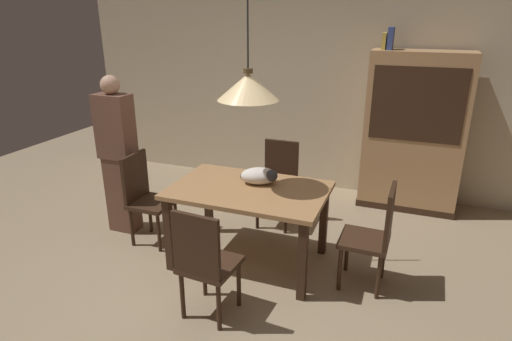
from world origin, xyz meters
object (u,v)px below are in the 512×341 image
Objects in this scene: chair_left_side at (145,195)px; book_blue_wide at (391,38)px; dining_table at (249,198)px; hutch_bookcase at (413,136)px; pendant_lamp at (248,86)px; book_yellow_short at (384,41)px; chair_right_side at (375,233)px; person_standing at (118,156)px; chair_near_front at (204,260)px; cat_sleeping at (260,176)px; chair_far_back at (278,179)px.

chair_left_side is 3.88× the size of book_blue_wide.
hutch_bookcase is (1.33, 1.84, 0.24)m from dining_table.
pendant_lamp is 6.50× the size of book_yellow_short.
dining_table is at bearing 179.92° from chair_right_side.
person_standing is at bearing -148.72° from hutch_bookcase.
chair_near_front is at bearing -116.11° from hutch_bookcase.
chair_right_side is (1.13, 0.88, 0.00)m from chair_near_front.
chair_left_side is 0.56× the size of person_standing.
chair_right_side is 0.72× the size of pendant_lamp.
chair_right_side is at bearing -0.05° from chair_left_side.
book_blue_wide is (0.91, 1.70, 1.14)m from cat_sleeping.
dining_table is at bearing 0.00° from pendant_lamp.
person_standing is (-2.83, -1.72, -0.05)m from hutch_bookcase.
person_standing reaches higher than cat_sleeping.
book_yellow_short is at bearing 46.96° from chair_far_back.
pendant_lamp reaches higher than dining_table.
pendant_lamp reaches higher than chair_right_side.
chair_right_side is 0.56× the size of person_standing.
book_blue_wide reaches higher than person_standing.
cat_sleeping is 0.22× the size of hutch_bookcase.
chair_near_front is 3.20m from book_yellow_short.
dining_table is 1.52m from person_standing.
book_yellow_short is (0.90, 2.72, 1.43)m from chair_near_front.
dining_table is 2.46m from book_blue_wide.
book_yellow_short is at bearing 63.68° from cat_sleeping.
person_standing reaches higher than chair_right_side.
cat_sleeping is 1.56m from person_standing.
chair_near_front is at bearing -90.16° from chair_far_back.
dining_table is at bearing -116.00° from book_yellow_short.
hutch_bookcase is 9.25× the size of book_yellow_short.
person_standing is at bearing 175.46° from dining_table.
hutch_bookcase is at bearing 63.89° from chair_near_front.
chair_near_front reaches higher than cat_sleeping.
dining_table is 0.89m from chair_near_front.
chair_far_back is 2.00m from book_blue_wide.
cat_sleeping is 2.03× the size of book_yellow_short.
dining_table is 1.51× the size of chair_near_front.
book_yellow_short reaches higher than chair_near_front.
hutch_bookcase reaches higher than chair_far_back.
chair_left_side is 2.26m from chair_right_side.
hutch_bookcase is at bearing 53.23° from cat_sleeping.
hutch_bookcase is at bearing -0.20° from book_yellow_short.
cat_sleeping is (1.19, 0.14, 0.32)m from chair_left_side.
book_yellow_short is (0.84, 1.70, 1.11)m from cat_sleeping.
book_yellow_short reaches higher than chair_right_side.
chair_left_side is 3.09m from book_yellow_short.
chair_far_back is 1.68m from hutch_bookcase.
chair_far_back is 2.29× the size of cat_sleeping.
chair_far_back is 0.50× the size of hutch_bookcase.
person_standing reaches higher than chair_far_back.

